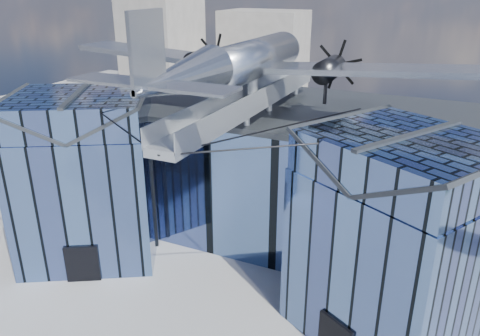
% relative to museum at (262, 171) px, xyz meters
% --- Properties ---
extents(ground_plane, '(120.00, 120.00, 0.00)m').
position_rel_museum_xyz_m(ground_plane, '(-0.00, -5.82, -5.54)').
color(ground_plane, gray).
extents(museum, '(32.88, 24.50, 17.60)m').
position_rel_museum_xyz_m(museum, '(0.00, 0.00, 0.00)').
color(museum, '#496296').
rests_on(museum, ground).
extents(bg_towers, '(77.00, 24.50, 26.00)m').
position_rel_museum_xyz_m(bg_towers, '(1.45, 44.67, 4.47)').
color(bg_towers, gray).
rests_on(bg_towers, ground).
extents(tree_side_w, '(4.27, 4.27, 5.35)m').
position_rel_museum_xyz_m(tree_side_w, '(-19.83, 7.05, -1.91)').
color(tree_side_w, '#2F1E13').
rests_on(tree_side_w, ground).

